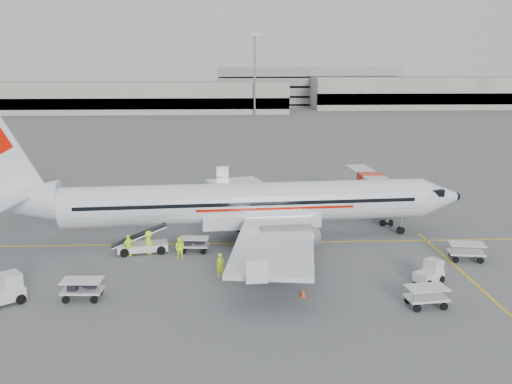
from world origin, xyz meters
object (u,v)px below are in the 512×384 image
tug_mid (297,245)px  belt_loader (142,236)px  jet_bridge (369,192)px  aircraft (247,176)px  tug_aft (2,290)px  tug_fore (429,272)px

tug_mid → belt_loader: bearing=171.4°
jet_bridge → tug_mid: jet_bridge is taller
jet_bridge → tug_mid: 15.71m
jet_bridge → aircraft: bearing=-148.3°
jet_bridge → tug_aft: jet_bridge is taller
jet_bridge → belt_loader: jet_bridge is taller
tug_fore → jet_bridge: bearing=55.6°
aircraft → tug_fore: aircraft is taller
tug_fore → tug_mid: (-8.14, 5.78, 0.14)m
belt_loader → tug_mid: bearing=-16.5°
aircraft → tug_fore: (11.74, -10.02, -4.62)m
tug_fore → tug_mid: bearing=111.9°
belt_loader → tug_aft: size_ratio=2.10×
aircraft → tug_fore: size_ratio=19.92×
tug_fore → tug_aft: tug_aft is taller
aircraft → belt_loader: bearing=-164.8°
jet_bridge → tug_mid: size_ratio=6.26×
aircraft → tug_mid: 7.15m
jet_bridge → tug_mid: bearing=-127.5°
belt_loader → tug_aft: 11.72m
tug_fore → tug_aft: (-26.93, -2.24, 0.17)m
jet_bridge → tug_fore: (-0.53, -18.84, -1.14)m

